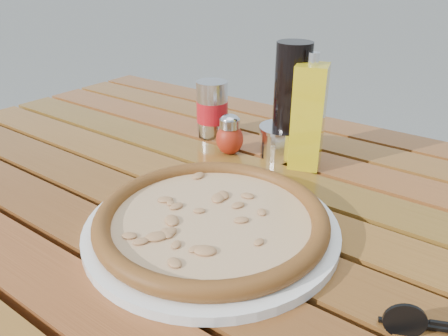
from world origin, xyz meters
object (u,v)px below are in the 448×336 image
Objects in this scene: table at (217,225)px; pepper_shaker at (230,135)px; soda_can at (212,110)px; sunglasses at (437,326)px; plate at (212,227)px; dark_bottle at (291,102)px; parmesan_tin at (283,140)px; oregano_shaker at (285,138)px; pizza at (212,218)px; olive_oil_cruet at (308,117)px.

table is 0.19m from pepper_shaker.
soda_can is 0.62m from sunglasses.
dark_bottle reaches higher than plate.
soda_can is 0.18m from parmesan_tin.
oregano_shaker reaches higher than sunglasses.
table is 17.07× the size of pepper_shaker.
soda_can is at bearing 146.75° from pepper_shaker.
oregano_shaker reaches higher than table.
table is 0.16m from pizza.
table is at bearing 137.69° from sunglasses.
dark_bottle is (0.03, 0.19, 0.19)m from table.
sunglasses reaches higher than plate.
oregano_shaker is 0.68× the size of soda_can.
table is 3.96× the size of pizza.
pizza is 1.68× the size of olive_oil_cruet.
pepper_shaker is 1.00× the size of oregano_shaker.
oregano_shaker reaches higher than pizza.
plate is 4.39× the size of oregano_shaker.
olive_oil_cruet reaches higher than plate.
olive_oil_cruet is 1.81× the size of parmesan_tin.
pizza is 0.29m from oregano_shaker.
soda_can is (-0.19, 0.00, -0.05)m from dark_bottle.
olive_oil_cruet is (0.01, 0.28, 0.09)m from plate.
dark_bottle is (-0.04, 0.29, 0.09)m from pizza.
table is 6.36× the size of dark_bottle.
oregano_shaker is 0.71× the size of parmesan_tin.
olive_oil_cruet is 0.09m from parmesan_tin.
olive_oil_cruet is 0.42m from sunglasses.
soda_can is at bearing 175.15° from olive_oil_cruet.
soda_can reaches higher than pepper_shaker.
oregano_shaker is 0.77× the size of sunglasses.
parmesan_tin is 0.47m from sunglasses.
pepper_shaker is 0.14m from dark_bottle.
table is 0.22m from parmesan_tin.
dark_bottle reaches higher than soda_can.
oregano_shaker is 0.39× the size of olive_oil_cruet.
oregano_shaker is 0.01m from parmesan_tin.
parmesan_tin is (0.09, 0.06, -0.01)m from pepper_shaker.
sunglasses is at bearing -42.32° from dark_bottle.
pizza is at bearing -81.65° from oregano_shaker.
plate is 1.71× the size of olive_oil_cruet.
soda_can is at bearing 179.77° from parmesan_tin.
sunglasses is at bearing -3.23° from pizza.
olive_oil_cruet reaches higher than pizza.
oregano_shaker is at bearing 80.97° from table.
plate is at bearing -52.77° from soda_can.
dark_bottle is (-0.04, 0.29, 0.10)m from plate.
sunglasses is (0.35, -0.31, -0.02)m from oregano_shaker.
plate is 4.39× the size of pepper_shaker.
pepper_shaker reaches higher than parmesan_tin.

